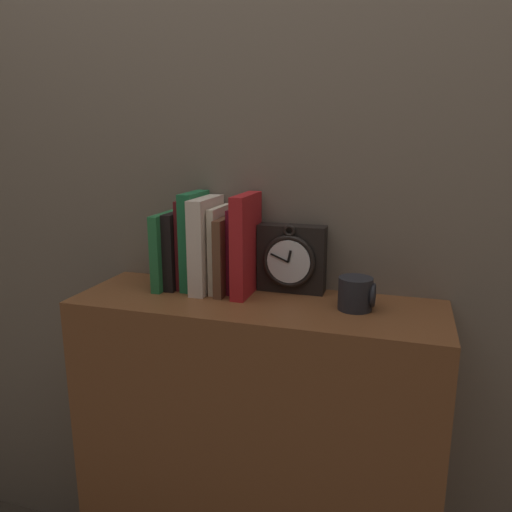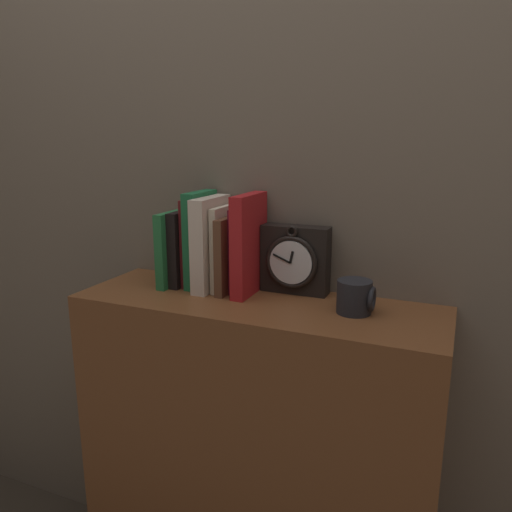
% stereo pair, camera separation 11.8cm
% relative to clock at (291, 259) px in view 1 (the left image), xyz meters
% --- Properties ---
extents(wall_back, '(6.00, 0.05, 2.60)m').
position_rel_clock_xyz_m(wall_back, '(-0.06, 0.07, 0.27)').
color(wall_back, '#756656').
rests_on(wall_back, ground_plane).
extents(bookshelf, '(0.90, 0.29, 0.94)m').
position_rel_clock_xyz_m(bookshelf, '(-0.06, -0.11, -0.56)').
color(bookshelf, brown).
rests_on(bookshelf, ground_plane).
extents(clock, '(0.17, 0.07, 0.18)m').
position_rel_clock_xyz_m(clock, '(0.00, 0.00, 0.00)').
color(clock, black).
rests_on(clock, bookshelf).
extents(book_slot0_green, '(0.02, 0.16, 0.20)m').
position_rel_clock_xyz_m(book_slot0_green, '(-0.32, -0.05, 0.01)').
color(book_slot0_green, '#26713C').
rests_on(book_slot0_green, bookshelf).
extents(book_slot1_black, '(0.03, 0.14, 0.20)m').
position_rel_clock_xyz_m(book_slot1_black, '(-0.30, -0.04, 0.01)').
color(book_slot1_black, black).
rests_on(book_slot1_black, bookshelf).
extents(book_slot2_maroon, '(0.01, 0.12, 0.23)m').
position_rel_clock_xyz_m(book_slot2_maroon, '(-0.28, -0.03, 0.03)').
color(book_slot2_maroon, maroon).
rests_on(book_slot2_maroon, bookshelf).
extents(book_slot3_green, '(0.03, 0.13, 0.25)m').
position_rel_clock_xyz_m(book_slot3_green, '(-0.25, -0.03, 0.04)').
color(book_slot3_green, '#1E6B3E').
rests_on(book_slot3_green, bookshelf).
extents(book_slot4_cream, '(0.04, 0.16, 0.24)m').
position_rel_clock_xyz_m(book_slot4_cream, '(-0.21, -0.05, 0.03)').
color(book_slot4_cream, beige).
rests_on(book_slot4_cream, bookshelf).
extents(book_slot5_cream, '(0.02, 0.14, 0.22)m').
position_rel_clock_xyz_m(book_slot5_cream, '(-0.18, -0.04, 0.02)').
color(book_slot5_cream, beige).
rests_on(book_slot5_cream, bookshelf).
extents(book_slot6_brown, '(0.02, 0.15, 0.19)m').
position_rel_clock_xyz_m(book_slot6_brown, '(-0.16, -0.04, 0.01)').
color(book_slot6_brown, brown).
rests_on(book_slot6_brown, bookshelf).
extents(book_slot7_maroon, '(0.02, 0.12, 0.22)m').
position_rel_clock_xyz_m(book_slot7_maroon, '(-0.13, -0.03, 0.02)').
color(book_slot7_maroon, maroon).
rests_on(book_slot7_maroon, bookshelf).
extents(book_slot8_red, '(0.03, 0.16, 0.25)m').
position_rel_clock_xyz_m(book_slot8_red, '(-0.11, -0.05, 0.04)').
color(book_slot8_red, red).
rests_on(book_slot8_red, bookshelf).
extents(mug, '(0.08, 0.08, 0.08)m').
position_rel_clock_xyz_m(mug, '(0.18, -0.09, -0.05)').
color(mug, '#232328').
rests_on(mug, bookshelf).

